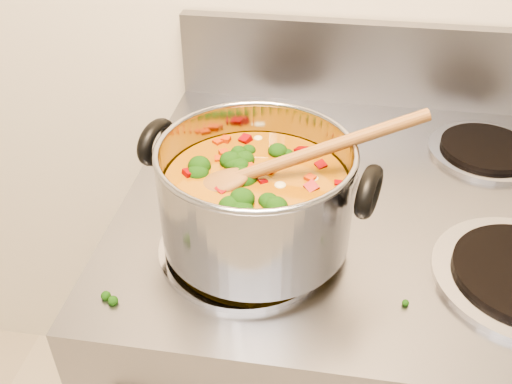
% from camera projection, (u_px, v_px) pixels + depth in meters
% --- Properties ---
extents(electric_range, '(0.78, 0.70, 1.08)m').
position_uv_depth(electric_range, '(350.00, 374.00, 1.15)').
color(electric_range, gray).
rests_on(electric_range, ground).
extents(stockpot, '(0.32, 0.25, 0.15)m').
position_uv_depth(stockpot, '(256.00, 197.00, 0.74)').
color(stockpot, '#94959B').
rests_on(stockpot, electric_range).
extents(wooden_spoon, '(0.30, 0.12, 0.11)m').
position_uv_depth(wooden_spoon, '(274.00, 166.00, 0.72)').
color(wooden_spoon, brown).
rests_on(wooden_spoon, stockpot).
extents(cooktop_crumbs, '(0.27, 0.31, 0.01)m').
position_uv_depth(cooktop_crumbs, '(181.00, 228.00, 0.82)').
color(cooktop_crumbs, black).
rests_on(cooktop_crumbs, electric_range).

